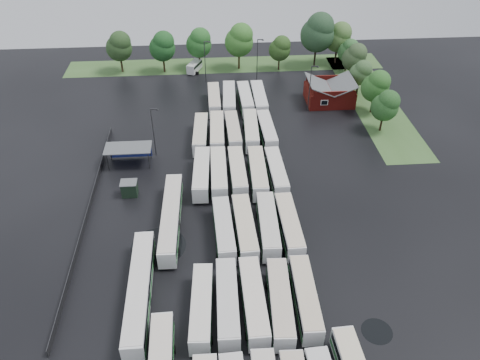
{
  "coord_description": "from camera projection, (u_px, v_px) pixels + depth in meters",
  "views": [
    {
      "loc": [
        -2.5,
        -49.13,
        48.57
      ],
      "look_at": [
        2.0,
        12.0,
        2.5
      ],
      "focal_mm": 35.0,
      "sensor_mm": 36.0,
      "label": 1
    }
  ],
  "objects": [
    {
      "name": "puddle_3",
      "position": [
        287.0,
        257.0,
        66.32
      ],
      "size": [
        4.68,
        4.68,
        0.01
      ],
      "primitive_type": "cylinder",
      "color": "black",
      "rests_on": "ground"
    },
    {
      "name": "tree_north_3",
      "position": [
        240.0,
        40.0,
        113.99
      ],
      "size": [
        7.03,
        7.03,
        11.65
      ],
      "color": "#332213",
      "rests_on": "ground"
    },
    {
      "name": "bus_r2c3",
      "position": [
        268.0,
        225.0,
        68.77
      ],
      "size": [
        2.98,
        12.47,
        3.45
      ],
      "rotation": [
        0.0,
        0.0,
        -0.03
      ],
      "color": "silver",
      "rests_on": "ground"
    },
    {
      "name": "tree_north_4",
      "position": [
        280.0,
        48.0,
        114.45
      ],
      "size": [
        5.34,
        5.34,
        8.84
      ],
      "color": "black",
      "rests_on": "ground"
    },
    {
      "name": "minibus",
      "position": [
        194.0,
        66.0,
        116.38
      ],
      "size": [
        3.94,
        5.76,
        2.36
      ],
      "rotation": [
        0.0,
        0.0,
        -0.4
      ],
      "color": "silver",
      "rests_on": "ground"
    },
    {
      "name": "tree_east_3",
      "position": [
        355.0,
        57.0,
        109.04
      ],
      "size": [
        5.66,
        5.66,
        9.37
      ],
      "color": "black",
      "rests_on": "ground"
    },
    {
      "name": "bus_r4c1",
      "position": [
        217.0,
        133.0,
        89.87
      ],
      "size": [
        2.93,
        12.39,
        3.43
      ],
      "rotation": [
        0.0,
        0.0,
        -0.03
      ],
      "color": "silver",
      "rests_on": "ground"
    },
    {
      "name": "utility_hut",
      "position": [
        129.0,
        188.0,
        76.8
      ],
      "size": [
        2.7,
        2.2,
        2.62
      ],
      "color": "black",
      "rests_on": "ground"
    },
    {
      "name": "bus_r1c1",
      "position": [
        227.0,
        303.0,
        57.55
      ],
      "size": [
        2.8,
        12.38,
        3.44
      ],
      "rotation": [
        0.0,
        0.0,
        -0.01
      ],
      "color": "silver",
      "rests_on": "ground"
    },
    {
      "name": "bus_r4c3",
      "position": [
        251.0,
        130.0,
        90.5
      ],
      "size": [
        3.11,
        12.4,
        3.43
      ],
      "rotation": [
        0.0,
        0.0,
        -0.04
      ],
      "color": "silver",
      "rests_on": "ground"
    },
    {
      "name": "artic_bus_west_b",
      "position": [
        171.0,
        217.0,
        70.23
      ],
      "size": [
        2.97,
        18.24,
        3.37
      ],
      "rotation": [
        0.0,
        0.0,
        -0.02
      ],
      "color": "silver",
      "rests_on": "ground"
    },
    {
      "name": "brick_building",
      "position": [
        329.0,
        94.0,
        102.88
      ],
      "size": [
        10.07,
        8.6,
        5.39
      ],
      "color": "maroon",
      "rests_on": "ground"
    },
    {
      "name": "bus_r4c2",
      "position": [
        233.0,
        131.0,
        90.36
      ],
      "size": [
        2.8,
        11.87,
        3.29
      ],
      "rotation": [
        0.0,
        0.0,
        0.02
      ],
      "color": "silver",
      "rests_on": "ground"
    },
    {
      "name": "lamp_post_back_w",
      "position": [
        206.0,
        59.0,
        108.53
      ],
      "size": [
        1.55,
        0.3,
        10.07
      ],
      "color": "#2D2D30",
      "rests_on": "ground"
    },
    {
      "name": "puddle_2",
      "position": [
        158.0,
        246.0,
        67.96
      ],
      "size": [
        8.03,
        8.03,
        0.01
      ],
      "primitive_type": "cylinder",
      "color": "black",
      "rests_on": "ground"
    },
    {
      "name": "bus_r1c2",
      "position": [
        254.0,
        301.0,
        57.73
      ],
      "size": [
        2.9,
        12.47,
        3.46
      ],
      "rotation": [
        0.0,
        0.0,
        0.02
      ],
      "color": "silver",
      "rests_on": "ground"
    },
    {
      "name": "tree_north_2",
      "position": [
        199.0,
        42.0,
        114.73
      ],
      "size": [
        6.27,
        6.27,
        10.39
      ],
      "color": "black",
      "rests_on": "ground"
    },
    {
      "name": "tree_north_0",
      "position": [
        119.0,
        46.0,
        112.85
      ],
      "size": [
        6.28,
        6.28,
        10.4
      ],
      "color": "#3C2D1C",
      "rests_on": "ground"
    },
    {
      "name": "puddle_4",
      "position": [
        377.0,
        331.0,
        56.47
      ],
      "size": [
        3.8,
        3.8,
        0.01
      ],
      "primitive_type": "cylinder",
      "color": "black",
      "rests_on": "ground"
    },
    {
      "name": "bus_r1c4",
      "position": [
        305.0,
        298.0,
        58.23
      ],
      "size": [
        2.8,
        12.06,
        3.34
      ],
      "rotation": [
        0.0,
        0.0,
        -0.02
      ],
      "color": "silver",
      "rests_on": "ground"
    },
    {
      "name": "tree_east_2",
      "position": [
        361.0,
        73.0,
        104.05
      ],
      "size": [
        4.93,
        4.9,
        8.11
      ],
      "color": "black",
      "rests_on": "ground"
    },
    {
      "name": "west_fence",
      "position": [
        88.0,
        212.0,
        73.21
      ],
      "size": [
        0.1,
        50.0,
        1.2
      ],
      "primitive_type": "cube",
      "color": "#2D2D30",
      "rests_on": "ground"
    },
    {
      "name": "tree_east_4",
      "position": [
        349.0,
        50.0,
        114.22
      ],
      "size": [
        4.96,
        4.96,
        8.22
      ],
      "color": "black",
      "rests_on": "ground"
    },
    {
      "name": "bus_r2c2",
      "position": [
        245.0,
        228.0,
        68.28
      ],
      "size": [
        3.12,
        12.57,
        3.47
      ],
      "rotation": [
        0.0,
        0.0,
        0.04
      ],
      "color": "silver",
      "rests_on": "ground"
    },
    {
      "name": "bus_r5c4",
      "position": [
        259.0,
        99.0,
        101.09
      ],
      "size": [
        2.69,
        12.51,
        3.48
      ],
      "rotation": [
        0.0,
        0.0,
        0.0
      ],
      "color": "silver",
      "rests_on": "ground"
    },
    {
      "name": "bus_r3c0",
      "position": [
        202.0,
        174.0,
        79.13
      ],
      "size": [
        3.18,
        12.5,
        3.45
      ],
      "rotation": [
        0.0,
        0.0,
        -0.04
      ],
      "color": "silver",
      "rests_on": "ground"
    },
    {
      "name": "bus_r5c3",
      "position": [
        245.0,
        99.0,
        101.12
      ],
      "size": [
        2.87,
        12.17,
        3.37
      ],
      "rotation": [
        0.0,
        0.0,
        0.02
      ],
      "color": "silver",
      "rests_on": "ground"
    },
    {
      "name": "bus_r3c2",
      "position": [
        237.0,
        172.0,
        79.56
      ],
      "size": [
        2.76,
        12.13,
        3.37
      ],
      "rotation": [
        0.0,
        0.0,
        0.02
      ],
      "color": "silver",
      "rests_on": "ground"
    },
    {
      "name": "bus_r1c3",
      "position": [
        280.0,
        302.0,
        57.6
      ],
      "size": [
        3.23,
        12.38,
        3.41
      ],
      "rotation": [
        0.0,
        0.0,
        -0.05
      ],
      "color": "silver",
      "rests_on": "ground"
    },
    {
      "name": "bus_r3c1",
      "position": [
        219.0,
        173.0,
        79.23
      ],
      "size": [
        2.75,
        12.41,
        3.45
      ],
      "rotation": [
        0.0,
        0.0,
        -0.01
      ],
      "color": "silver",
      "rests_on": "ground"
    },
    {
      "name": "bus_r2c1",
      "position": [
        224.0,
        229.0,
        68.17
      ],
      "size": [
        3.05,
        12.09,
        3.34
      ],
      "rotation": [
        0.0,
        0.0,
        0.04
      ],
      "color": "silver",
      "rests_on": "ground"
    },
    {
      "name": "bus_r2c4",
      "position": [
        289.0,
        226.0,
        68.79
      ],
      "size": [
        2.82,
        12.24,
        3.4
      ],
      "rotation": [
        0.0,
        0.0,
        0.02
      ],
      "color": "silver",
      "rests_on": "ground"
    },
    {
      "name": "bus_r4c0",
      "position": [
        201.0,
        134.0,
        89.51
      ],
      "size": [
        3.09,
        12.07,
        3.33
      ],
      "rotation": [
        0.0,
        0.0,
        -0.05
      ],
      "color": "silver",
      "rests_on": "ground"
    },
    {
      "name": "tree_north_5",
      "position": [
        318.0,
        32.0,
        114.38
      ],
      "size": [
        8.3,
        8.3,
        13.74
      ],
      "color": "black",
      "rests_on": "ground"
    },
    {
      "name": "bus_r1c0",
      "position": [
        202.0,
        307.0,
        57.15
      ],
      "size": [
        3.09,
        11.92,
        3.29
      ],
      "rotation": [
        0.0,
        0.0,
        -0.05
      ],
      "color": "silver",
      "rests_on": "ground"
    },
    {
      "name": "tree_north_1",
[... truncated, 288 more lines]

